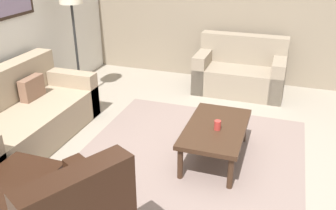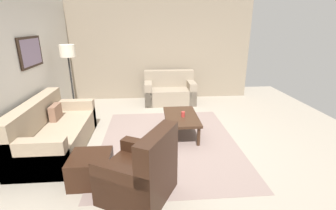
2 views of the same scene
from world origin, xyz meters
TOP-DOWN VIEW (x-y plane):
  - ground_plane at (0.00, 0.00)m, footprint 8.00×8.00m
  - area_rug at (0.00, 0.00)m, footprint 3.15×2.51m
  - couch_main at (-0.05, 2.09)m, footprint 2.01×0.92m
  - couch_loveseat at (2.49, -0.22)m, footprint 0.80×1.39m
  - ottoman at (-1.06, 1.19)m, footprint 0.56×0.56m
  - coffee_table at (0.34, -0.27)m, footprint 1.10×0.64m
  - cup at (0.27, -0.30)m, footprint 0.07×0.07m
  - lamp_standing at (1.35, 2.08)m, footprint 0.32×0.32m

SIDE VIEW (x-z plane):
  - ground_plane at x=0.00m, z-range 0.00..0.00m
  - area_rug at x=0.00m, z-range 0.00..0.01m
  - ottoman at x=-1.06m, z-range 0.00..0.40m
  - couch_main at x=-0.05m, z-range -0.14..0.74m
  - couch_loveseat at x=2.49m, z-range -0.14..0.74m
  - coffee_table at x=0.34m, z-range 0.15..0.56m
  - cup at x=0.27m, z-range 0.41..0.51m
  - lamp_standing at x=1.35m, z-range 0.55..2.26m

